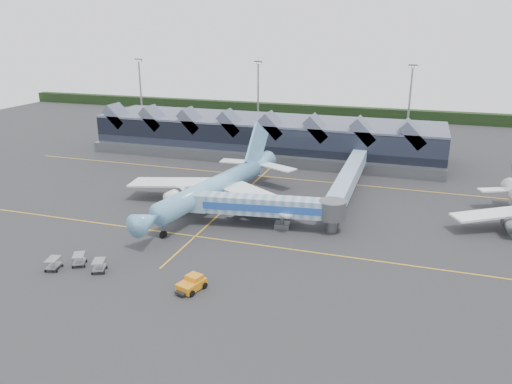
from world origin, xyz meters
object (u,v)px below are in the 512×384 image
(fuel_truck, at_px, (191,200))
(pushback_tug, at_px, (192,284))
(main_airliner, at_px, (216,186))
(jet_bridge, at_px, (276,207))

(fuel_truck, distance_m, pushback_tug, 30.24)
(main_airliner, height_order, pushback_tug, main_airliner)
(jet_bridge, xyz_separation_m, fuel_truck, (-17.49, 3.71, -1.91))
(main_airliner, height_order, fuel_truck, main_airliner)
(main_airliner, bearing_deg, jet_bridge, -14.76)
(main_airliner, bearing_deg, fuel_truck, -138.42)
(pushback_tug, bearing_deg, main_airliner, 122.65)
(pushback_tug, bearing_deg, jet_bridge, 95.43)
(jet_bridge, xyz_separation_m, pushback_tug, (-4.57, -23.61, -2.86))
(jet_bridge, relative_size, fuel_truck, 2.84)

